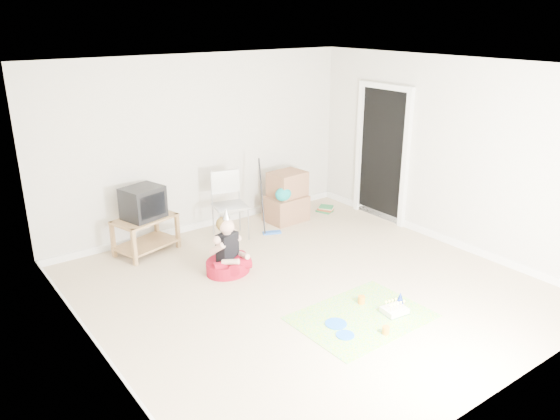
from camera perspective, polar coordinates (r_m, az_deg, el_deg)
ground at (r=6.66m, az=2.76°, el=-8.07°), size 5.00×5.00×0.00m
doorway_recess at (r=8.72m, az=10.65°, el=5.62°), size 0.02×0.90×2.05m
tv_stand at (r=7.70m, az=-13.86°, el=-2.25°), size 0.92×0.71×0.51m
crt_tv at (r=7.56m, az=-14.13°, el=0.75°), size 0.60×0.54×0.43m
folding_chair at (r=7.94m, az=-5.24°, el=0.44°), size 0.55×0.53×1.01m
cardboard_boxes at (r=8.61m, az=0.68°, el=1.28°), size 0.66×0.52×0.79m
floor_mop at (r=8.12m, az=-0.86°, el=-0.75°), size 0.29×0.35×1.10m
book_pile at (r=9.13m, az=4.73°, el=0.15°), size 0.26×0.29×0.11m
seated_woman at (r=6.98m, az=-5.48°, el=-5.04°), size 0.75×0.75×0.87m
party_mat at (r=6.12m, az=8.51°, el=-10.99°), size 1.46×1.07×0.01m
birthday_cake at (r=6.23m, az=11.87°, el=-10.27°), size 0.28×0.24×0.13m
blue_plate_near at (r=5.95m, az=5.87°, el=-11.74°), size 0.26×0.26×0.01m
blue_plate_far at (r=5.78m, az=6.82°, el=-12.85°), size 0.21×0.21×0.01m
orange_cup_near at (r=6.35m, az=8.51°, el=-9.26°), size 0.10×0.10×0.09m
orange_cup_far at (r=5.84m, az=10.99°, el=-12.23°), size 0.09×0.09×0.09m
blue_party_hat at (r=6.36m, az=12.44°, el=-9.08°), size 0.13×0.13×0.17m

